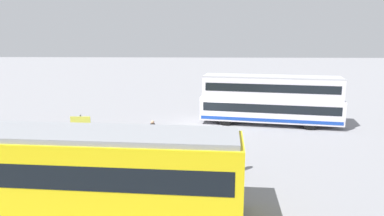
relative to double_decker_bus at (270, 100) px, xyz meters
name	(u,v)px	position (x,y,z in m)	size (l,w,h in m)	color
ground_plane	(205,128)	(4.96, 1.43, -1.93)	(160.00, 160.00, 0.00)	gray
double_decker_bus	(270,100)	(0.00, 0.00, 0.00)	(10.80, 4.24, 3.76)	silver
tram_yellow	(42,169)	(11.39, 14.07, -0.22)	(15.67, 3.66, 3.29)	yellow
pedestrian_near_railing	(153,131)	(8.24, 5.82, -0.98)	(0.38, 0.38, 1.66)	black
pedestrian_crossing	(235,154)	(3.49, 9.94, -0.93)	(0.45, 0.45, 1.73)	black
pedestrian_railing	(146,136)	(8.59, 6.14, -1.19)	(7.47, 0.46, 1.08)	gray
info_sign	(81,126)	(12.34, 6.88, -0.38)	(1.18, 0.13, 2.23)	slate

